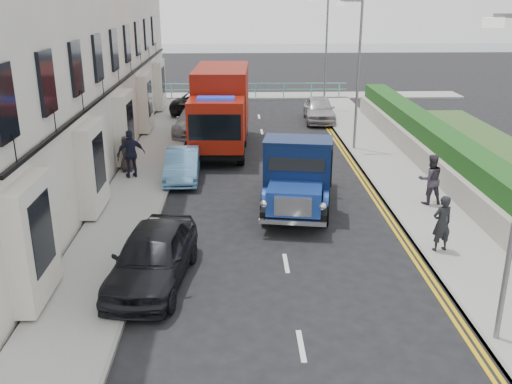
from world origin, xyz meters
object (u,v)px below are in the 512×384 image
object	(u,v)px
lamp_mid	(356,67)
pedestrian_east_near	(442,223)
red_lorry	(221,107)
parked_car_front	(152,256)
bedford_lorry	(298,180)
lamp_far	(324,47)

from	to	relation	value
lamp_mid	pedestrian_east_near	bearing A→B (deg)	-88.15
red_lorry	parked_car_front	world-z (taller)	red_lorry
bedford_lorry	lamp_far	bearing A→B (deg)	88.70
lamp_mid	lamp_far	distance (m)	10.00
bedford_lorry	lamp_mid	bearing A→B (deg)	76.46
red_lorry	bedford_lorry	bearing A→B (deg)	-69.94
lamp_far	red_lorry	size ratio (longest dim) A/B	0.95
lamp_mid	red_lorry	distance (m)	6.64
lamp_far	pedestrian_east_near	world-z (taller)	lamp_far
lamp_far	bedford_lorry	xyz separation A→B (m)	(-3.48, -18.16, -2.77)
lamp_mid	pedestrian_east_near	xyz separation A→B (m)	(0.37, -11.52, -3.03)
lamp_mid	lamp_far	xyz separation A→B (m)	(0.00, 10.00, 0.00)
parked_car_front	pedestrian_east_near	world-z (taller)	pedestrian_east_near
lamp_mid	parked_car_front	xyz separation A→B (m)	(-7.78, -13.00, -3.23)
red_lorry	parked_car_front	xyz separation A→B (m)	(-1.47, -13.74, -1.27)
lamp_mid	pedestrian_east_near	world-z (taller)	lamp_mid
lamp_mid	parked_car_front	world-z (taller)	lamp_mid
parked_car_front	pedestrian_east_near	distance (m)	8.28
lamp_far	lamp_mid	bearing A→B (deg)	-90.00
lamp_far	red_lorry	world-z (taller)	lamp_far
pedestrian_east_near	bedford_lorry	bearing A→B (deg)	-56.70
pedestrian_east_near	lamp_far	bearing A→B (deg)	-104.64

